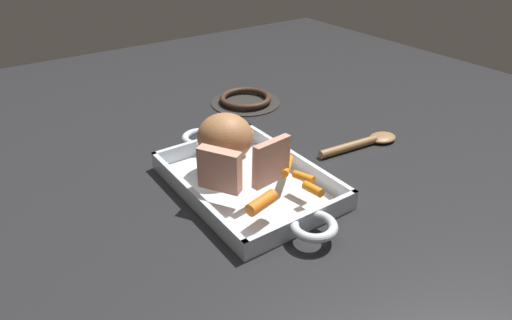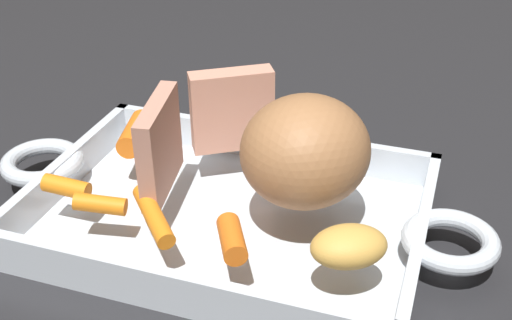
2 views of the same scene
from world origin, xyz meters
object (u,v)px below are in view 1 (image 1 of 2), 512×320
at_px(baby_carrot_center_left, 262,203).
at_px(baby_carrot_northeast, 270,149).
at_px(pork_roast, 225,137).
at_px(serving_spoon, 366,142).
at_px(baby_carrot_southwest, 313,189).
at_px(stove_burner_rear, 246,100).
at_px(baby_carrot_long, 287,166).
at_px(baby_carrot_short, 304,177).
at_px(roasting_dish, 248,181).
at_px(roast_slice_thick, 271,162).
at_px(roast_slice_thin, 220,170).
at_px(potato_whole, 241,132).

relative_size(baby_carrot_center_left, baby_carrot_northeast, 1.32).
distance_m(pork_roast, serving_spoon, 0.34).
bearing_deg(baby_carrot_southwest, stove_burner_rear, 159.49).
height_order(pork_roast, baby_carrot_northeast, pork_roast).
xyz_separation_m(baby_carrot_long, serving_spoon, (-0.03, 0.25, -0.04)).
relative_size(baby_carrot_short, stove_burner_rear, 0.22).
distance_m(roasting_dish, baby_carrot_long, 0.08).
relative_size(roast_slice_thick, roast_slice_thin, 1.06).
bearing_deg(potato_whole, roast_slice_thin, -44.05).
bearing_deg(serving_spoon, baby_carrot_center_left, -158.36).
bearing_deg(stove_burner_rear, baby_carrot_southwest, -20.51).
bearing_deg(baby_carrot_center_left, baby_carrot_short, 102.90).
relative_size(potato_whole, serving_spoon, 0.27).
relative_size(pork_roast, baby_carrot_short, 2.55).
bearing_deg(baby_carrot_center_left, roasting_dish, 157.32).
distance_m(baby_carrot_long, baby_carrot_southwest, 0.09).
distance_m(baby_carrot_short, potato_whole, 0.21).
xyz_separation_m(roasting_dish, baby_carrot_center_left, (0.11, -0.05, 0.04)).
relative_size(baby_carrot_long, stove_burner_rear, 0.36).
xyz_separation_m(baby_carrot_long, baby_carrot_northeast, (-0.07, 0.01, 0.00)).
bearing_deg(roast_slice_thin, potato_whole, 135.95).
relative_size(baby_carrot_long, serving_spoon, 0.33).
xyz_separation_m(pork_roast, baby_carrot_southwest, (0.20, 0.06, -0.04)).
xyz_separation_m(baby_carrot_center_left, baby_carrot_southwest, (0.01, 0.10, -0.00)).
height_order(baby_carrot_southwest, serving_spoon, baby_carrot_southwest).
height_order(potato_whole, stove_burner_rear, potato_whole).
xyz_separation_m(baby_carrot_center_left, baby_carrot_short, (-0.03, 0.11, -0.00)).
xyz_separation_m(pork_roast, roast_slice_thin, (0.09, -0.07, -0.01)).
xyz_separation_m(roast_slice_thick, baby_carrot_southwest, (0.07, 0.04, -0.03)).
bearing_deg(baby_carrot_short, baby_carrot_northeast, 174.79).
xyz_separation_m(roast_slice_thick, serving_spoon, (-0.04, 0.30, -0.07)).
xyz_separation_m(roasting_dish, baby_carrot_southwest, (0.13, 0.05, 0.03)).
bearing_deg(baby_carrot_center_left, baby_carrot_northeast, 139.71).
height_order(baby_carrot_northeast, baby_carrot_short, baby_carrot_northeast).
bearing_deg(roast_slice_thick, roast_slice_thin, -110.14).
height_order(roast_slice_thin, baby_carrot_short, roast_slice_thin).
distance_m(roasting_dish, baby_carrot_short, 0.11).
xyz_separation_m(roast_slice_thin, potato_whole, (-0.14, 0.14, -0.02)).
bearing_deg(roasting_dish, baby_carrot_northeast, 112.87).
bearing_deg(roasting_dish, potato_whole, 151.79).
bearing_deg(roast_slice_thin, pork_roast, 143.27).
bearing_deg(potato_whole, baby_carrot_long, 0.52).
xyz_separation_m(roasting_dish, baby_carrot_long, (0.04, 0.07, 0.03)).
bearing_deg(baby_carrot_northeast, roast_slice_thin, -69.90).
bearing_deg(baby_carrot_center_left, baby_carrot_long, 123.39).
bearing_deg(serving_spoon, baby_carrot_long, -167.78).
bearing_deg(baby_carrot_short, baby_carrot_center_left, -77.10).
relative_size(roast_slice_thick, potato_whole, 1.41).
bearing_deg(baby_carrot_center_left, pork_roast, 167.38).
bearing_deg(roast_slice_thick, roasting_dish, -164.58).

